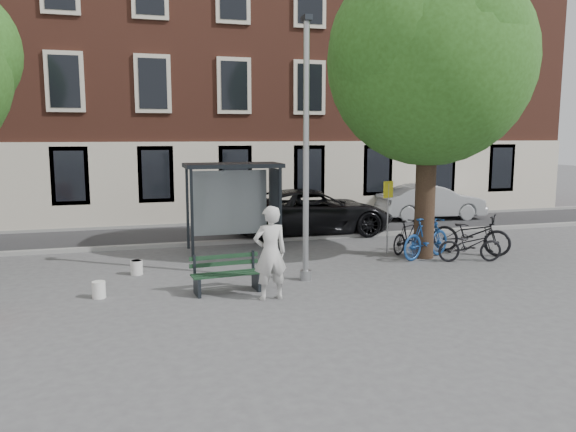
# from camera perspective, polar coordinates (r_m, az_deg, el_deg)

# --- Properties ---
(ground) EXTENTS (90.00, 90.00, 0.00)m
(ground) POSITION_cam_1_polar(r_m,az_deg,el_deg) (13.56, 1.79, -6.52)
(ground) COLOR #4C4C4F
(ground) RESTS_ON ground
(road) EXTENTS (40.00, 4.00, 0.01)m
(road) POSITION_cam_1_polar(r_m,az_deg,el_deg) (20.19, -4.28, -1.62)
(road) COLOR #28282B
(road) RESTS_ON ground
(curb_near) EXTENTS (40.00, 0.25, 0.12)m
(curb_near) POSITION_cam_1_polar(r_m,az_deg,el_deg) (18.26, -3.01, -2.48)
(curb_near) COLOR gray
(curb_near) RESTS_ON ground
(curb_far) EXTENTS (40.00, 0.25, 0.12)m
(curb_far) POSITION_cam_1_polar(r_m,az_deg,el_deg) (22.12, -5.34, -0.62)
(curb_far) COLOR gray
(curb_far) RESTS_ON ground
(building_row) EXTENTS (30.00, 8.00, 14.00)m
(building_row) POSITION_cam_1_polar(r_m,az_deg,el_deg) (26.04, -7.25, 16.00)
(building_row) COLOR brown
(building_row) RESTS_ON ground
(lamppost) EXTENTS (0.28, 0.35, 6.11)m
(lamppost) POSITION_cam_1_polar(r_m,az_deg,el_deg) (13.13, 1.84, 5.32)
(lamppost) COLOR #9EA0A3
(lamppost) RESTS_ON ground
(tree_right) EXTENTS (5.76, 5.60, 8.20)m
(tree_right) POSITION_cam_1_polar(r_m,az_deg,el_deg) (16.17, 14.49, 15.67)
(tree_right) COLOR black
(tree_right) RESTS_ON ground
(bus_shelter) EXTENTS (2.85, 1.45, 2.62)m
(bus_shelter) POSITION_cam_1_polar(r_m,az_deg,el_deg) (17.00, -4.37, 3.04)
(bus_shelter) COLOR #1E2328
(bus_shelter) RESTS_ON ground
(painter) EXTENTS (0.77, 0.54, 2.00)m
(painter) POSITION_cam_1_polar(r_m,az_deg,el_deg) (11.78, -1.82, -3.78)
(painter) COLOR silver
(painter) RESTS_ON ground
(bench) EXTENTS (1.61, 0.65, 0.81)m
(bench) POSITION_cam_1_polar(r_m,az_deg,el_deg) (12.54, -6.26, -6.04)
(bench) COLOR #1E2328
(bench) RESTS_ON ground
(bike_a) EXTENTS (1.85, 0.99, 0.92)m
(bike_a) POSITION_cam_1_polar(r_m,az_deg,el_deg) (16.17, 18.00, -2.83)
(bike_a) COLOR black
(bike_a) RESTS_ON ground
(bike_b) EXTENTS (2.01, 1.27, 1.17)m
(bike_b) POSITION_cam_1_polar(r_m,az_deg,el_deg) (16.25, 13.87, -2.17)
(bike_b) COLOR navy
(bike_b) RESTS_ON ground
(bike_c) EXTENTS (2.13, 2.16, 1.18)m
(bike_c) POSITION_cam_1_polar(r_m,az_deg,el_deg) (17.26, 18.09, -1.72)
(bike_c) COLOR black
(bike_c) RESTS_ON ground
(bike_d) EXTENTS (1.65, 1.27, 1.00)m
(bike_d) POSITION_cam_1_polar(r_m,az_deg,el_deg) (16.92, 12.14, -2.01)
(bike_d) COLOR black
(bike_d) RESTS_ON ground
(car_dark) EXTENTS (5.73, 2.68, 1.58)m
(car_dark) POSITION_cam_1_polar(r_m,az_deg,el_deg) (19.67, 2.46, 0.45)
(car_dark) COLOR black
(car_dark) RESTS_ON ground
(car_silver) EXTENTS (4.46, 1.81, 1.44)m
(car_silver) POSITION_cam_1_polar(r_m,az_deg,el_deg) (23.90, 14.32, 1.41)
(car_silver) COLOR #9C9FA3
(car_silver) RESTS_ON ground
(bucket_a) EXTENTS (0.37, 0.37, 0.36)m
(bucket_a) POSITION_cam_1_polar(r_m,az_deg,el_deg) (12.72, -18.66, -7.11)
(bucket_a) COLOR white
(bucket_a) RESTS_ON ground
(bucket_b) EXTENTS (0.34, 0.34, 0.36)m
(bucket_b) POSITION_cam_1_polar(r_m,az_deg,el_deg) (14.52, -15.16, -5.08)
(bucket_b) COLOR silver
(bucket_b) RESTS_ON ground
(bucket_c) EXTENTS (0.34, 0.34, 0.36)m
(bucket_c) POSITION_cam_1_polar(r_m,az_deg,el_deg) (14.52, -15.09, -5.08)
(bucket_c) COLOR silver
(bucket_c) RESTS_ON ground
(notice_sign) EXTENTS (0.35, 0.16, 2.13)m
(notice_sign) POSITION_cam_1_polar(r_m,az_deg,el_deg) (16.53, 10.13, 1.62)
(notice_sign) COLOR #9EA0A3
(notice_sign) RESTS_ON ground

